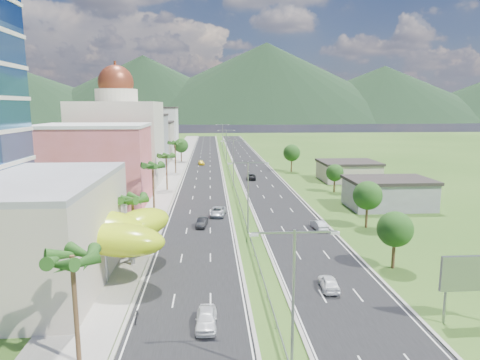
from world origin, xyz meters
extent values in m
plane|color=#2D5119|center=(0.00, 0.00, 0.00)|extent=(500.00, 500.00, 0.00)
cube|color=black|center=(-7.50, 90.00, 0.02)|extent=(11.00, 260.00, 0.04)
cube|color=black|center=(7.50, 90.00, 0.02)|extent=(11.00, 260.00, 0.04)
cube|color=gray|center=(-17.00, 90.00, 0.06)|extent=(7.00, 260.00, 0.12)
cube|color=gray|center=(0.00, 72.00, 0.62)|extent=(0.08, 216.00, 0.28)
cube|color=gray|center=(0.00, 174.00, 0.35)|extent=(0.10, 0.12, 0.70)
cylinder|color=gray|center=(0.00, -25.00, 5.50)|extent=(0.20, 0.20, 11.00)
cube|color=gray|center=(-1.44, -25.00, 10.80)|extent=(2.88, 0.12, 0.12)
cube|color=gray|center=(1.44, -25.00, 10.80)|extent=(2.88, 0.12, 0.12)
cube|color=silver|center=(-2.72, -25.00, 10.70)|extent=(0.60, 0.25, 0.18)
cube|color=silver|center=(2.72, -25.00, 10.70)|extent=(0.60, 0.25, 0.18)
cylinder|color=gray|center=(0.00, 10.00, 5.50)|extent=(0.20, 0.20, 11.00)
cube|color=gray|center=(-1.44, 10.00, 10.80)|extent=(2.88, 0.12, 0.12)
cube|color=gray|center=(1.44, 10.00, 10.80)|extent=(2.88, 0.12, 0.12)
cube|color=silver|center=(-2.72, 10.00, 10.70)|extent=(0.60, 0.25, 0.18)
cube|color=silver|center=(2.72, 10.00, 10.70)|extent=(0.60, 0.25, 0.18)
cylinder|color=gray|center=(0.00, 50.00, 5.50)|extent=(0.20, 0.20, 11.00)
cube|color=gray|center=(-1.44, 50.00, 10.80)|extent=(2.88, 0.12, 0.12)
cube|color=gray|center=(1.44, 50.00, 10.80)|extent=(2.88, 0.12, 0.12)
cube|color=silver|center=(-2.72, 50.00, 10.70)|extent=(0.60, 0.25, 0.18)
cube|color=silver|center=(2.72, 50.00, 10.70)|extent=(0.60, 0.25, 0.18)
cylinder|color=gray|center=(0.00, 95.00, 5.50)|extent=(0.20, 0.20, 11.00)
cube|color=gray|center=(-1.44, 95.00, 10.80)|extent=(2.88, 0.12, 0.12)
cube|color=gray|center=(1.44, 95.00, 10.80)|extent=(2.88, 0.12, 0.12)
cube|color=silver|center=(-2.72, 95.00, 10.70)|extent=(0.60, 0.25, 0.18)
cube|color=silver|center=(2.72, 95.00, 10.70)|extent=(0.60, 0.25, 0.18)
cylinder|color=gray|center=(0.00, 140.00, 5.50)|extent=(0.20, 0.20, 11.00)
cube|color=gray|center=(-1.44, 140.00, 10.80)|extent=(2.88, 0.12, 0.12)
cube|color=gray|center=(1.44, 140.00, 10.80)|extent=(2.88, 0.12, 0.12)
cube|color=silver|center=(-2.72, 140.00, 10.70)|extent=(0.60, 0.25, 0.18)
cube|color=silver|center=(2.72, 140.00, 10.70)|extent=(0.60, 0.25, 0.18)
cylinder|color=gray|center=(-24.00, -2.00, 2.00)|extent=(0.50, 0.50, 4.00)
cylinder|color=gray|center=(-17.00, -7.00, 2.00)|extent=(0.50, 0.50, 4.00)
cylinder|color=gray|center=(-21.00, -10.00, 2.00)|extent=(0.50, 0.50, 4.00)
cylinder|color=gray|center=(-15.00, -2.00, 2.00)|extent=(0.50, 0.50, 4.00)
cube|color=#CD5B54|center=(-28.00, 32.00, 7.50)|extent=(20.00, 15.00, 15.00)
cube|color=beige|center=(-28.00, 55.00, 10.00)|extent=(20.00, 20.00, 20.00)
cylinder|color=beige|center=(-28.00, 55.00, 21.50)|extent=(10.00, 10.00, 3.00)
sphere|color=maroon|center=(-28.00, 55.00, 24.50)|extent=(8.40, 8.40, 8.40)
cube|color=gray|center=(-27.00, 80.00, 8.00)|extent=(16.00, 15.00, 16.00)
cube|color=#B7A997|center=(-27.00, 102.00, 6.50)|extent=(16.00, 15.00, 13.00)
cube|color=silver|center=(-27.00, 125.00, 9.00)|extent=(16.00, 15.00, 18.00)
cylinder|color=gray|center=(15.00, -18.00, 1.60)|extent=(0.24, 0.24, 3.20)
cube|color=#D85919|center=(17.00, -18.00, 4.60)|extent=(5.20, 0.35, 3.20)
cube|color=gray|center=(28.00, 25.00, 2.50)|extent=(15.00, 10.00, 5.00)
cube|color=#B7A997|center=(30.00, 55.00, 2.20)|extent=(14.00, 12.00, 4.40)
cylinder|color=#47301C|center=(-15.50, -22.00, 4.25)|extent=(0.36, 0.36, 8.50)
cylinder|color=#47301C|center=(-15.50, 2.00, 3.75)|extent=(0.36, 0.36, 7.50)
cylinder|color=#47301C|center=(-15.50, 22.00, 4.50)|extent=(0.36, 0.36, 9.00)
cylinder|color=#47301C|center=(-15.50, 45.00, 4.00)|extent=(0.36, 0.36, 8.00)
cylinder|color=#47301C|center=(-15.50, 70.00, 4.40)|extent=(0.36, 0.36, 8.80)
cylinder|color=#47301C|center=(-15.50, 95.00, 2.45)|extent=(0.40, 0.40, 4.90)
sphere|color=#224C17|center=(-15.50, 95.00, 5.60)|extent=(4.90, 4.90, 4.90)
cylinder|color=#47301C|center=(16.00, -5.00, 2.10)|extent=(0.40, 0.40, 4.20)
sphere|color=#224C17|center=(16.00, -5.00, 4.80)|extent=(4.20, 4.20, 4.20)
cylinder|color=#47301C|center=(19.00, 12.00, 2.27)|extent=(0.40, 0.40, 4.55)
sphere|color=#224C17|center=(19.00, 12.00, 5.20)|extent=(4.55, 4.55, 4.55)
cylinder|color=#47301C|center=(22.00, 40.00, 1.92)|extent=(0.40, 0.40, 3.85)
sphere|color=#224C17|center=(22.00, 40.00, 4.40)|extent=(3.85, 3.85, 3.85)
cylinder|color=#47301C|center=(18.00, 70.00, 2.45)|extent=(0.40, 0.40, 4.90)
sphere|color=#224C17|center=(18.00, 70.00, 5.60)|extent=(4.90, 4.90, 4.90)
imported|color=white|center=(-6.03, -17.28, 0.80)|extent=(1.93, 4.54, 1.53)
imported|color=black|center=(-6.97, 14.19, 0.73)|extent=(2.05, 4.38, 1.39)
imported|color=#A8ABAF|center=(-4.32, 20.88, 0.79)|extent=(3.21, 5.66, 1.49)
imported|color=gold|center=(-8.52, 86.81, 0.69)|extent=(2.39, 4.66, 1.29)
imported|color=white|center=(6.73, -10.40, 0.76)|extent=(1.94, 4.34, 1.45)
imported|color=#A5A9AD|center=(11.23, 11.48, 0.76)|extent=(1.95, 4.48, 1.43)
imported|color=black|center=(5.03, 57.78, 0.77)|extent=(2.83, 5.40, 1.45)
imported|color=black|center=(-12.30, -15.72, 0.66)|extent=(0.70, 1.96, 1.23)
camera|label=1|loc=(-5.51, -51.95, 19.08)|focal=32.00mm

